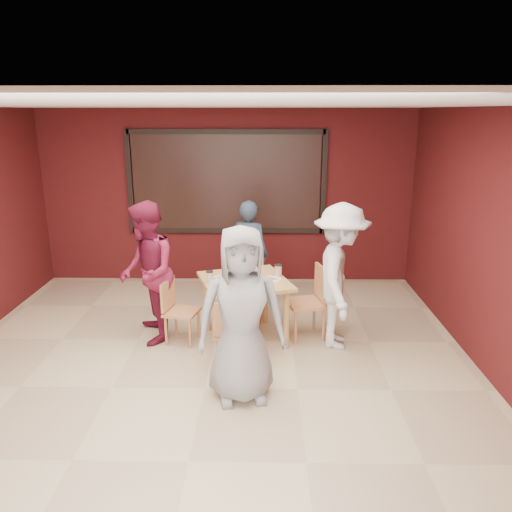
{
  "coord_description": "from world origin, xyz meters",
  "views": [
    {
      "loc": [
        0.61,
        -4.54,
        2.75
      ],
      "look_at": [
        0.51,
        1.18,
        1.08
      ],
      "focal_mm": 35.0,
      "sensor_mm": 36.0,
      "label": 1
    }
  ],
  "objects_px": {
    "chair_right": "(312,298)",
    "diner_front": "(241,315)",
    "chair_left": "(177,307)",
    "diner_back": "(249,254)",
    "diner_right": "(340,277)",
    "chair_front": "(233,330)",
    "chair_back": "(248,281)",
    "diner_left": "(147,273)",
    "dining_table": "(245,287)"
  },
  "relations": [
    {
      "from": "chair_right",
      "to": "diner_front",
      "type": "xyz_separation_m",
      "value": [
        -0.81,
        -1.4,
        0.36
      ]
    },
    {
      "from": "chair_left",
      "to": "chair_right",
      "type": "bearing_deg",
      "value": 5.43
    },
    {
      "from": "diner_front",
      "to": "chair_right",
      "type": "bearing_deg",
      "value": 50.48
    },
    {
      "from": "diner_back",
      "to": "diner_right",
      "type": "bearing_deg",
      "value": 149.71
    },
    {
      "from": "chair_front",
      "to": "chair_back",
      "type": "height_order",
      "value": "chair_back"
    },
    {
      "from": "chair_back",
      "to": "chair_left",
      "type": "relative_size",
      "value": 1.15
    },
    {
      "from": "diner_front",
      "to": "diner_right",
      "type": "relative_size",
      "value": 1.0
    },
    {
      "from": "chair_front",
      "to": "diner_front",
      "type": "height_order",
      "value": "diner_front"
    },
    {
      "from": "chair_left",
      "to": "diner_left",
      "type": "bearing_deg",
      "value": 172.32
    },
    {
      "from": "diner_front",
      "to": "diner_back",
      "type": "relative_size",
      "value": 1.12
    },
    {
      "from": "chair_left",
      "to": "diner_left",
      "type": "height_order",
      "value": "diner_left"
    },
    {
      "from": "chair_front",
      "to": "chair_left",
      "type": "height_order",
      "value": "chair_front"
    },
    {
      "from": "diner_back",
      "to": "chair_right",
      "type": "bearing_deg",
      "value": 146.12
    },
    {
      "from": "dining_table",
      "to": "diner_left",
      "type": "xyz_separation_m",
      "value": [
        -1.18,
        -0.02,
        0.18
      ]
    },
    {
      "from": "dining_table",
      "to": "diner_left",
      "type": "bearing_deg",
      "value": -179.06
    },
    {
      "from": "chair_back",
      "to": "dining_table",
      "type": "bearing_deg",
      "value": -91.18
    },
    {
      "from": "chair_front",
      "to": "diner_right",
      "type": "relative_size",
      "value": 0.47
    },
    {
      "from": "dining_table",
      "to": "diner_left",
      "type": "height_order",
      "value": "diner_left"
    },
    {
      "from": "chair_back",
      "to": "chair_left",
      "type": "bearing_deg",
      "value": -137.15
    },
    {
      "from": "diner_left",
      "to": "diner_right",
      "type": "distance_m",
      "value": 2.32
    },
    {
      "from": "chair_front",
      "to": "diner_back",
      "type": "height_order",
      "value": "diner_back"
    },
    {
      "from": "chair_left",
      "to": "diner_front",
      "type": "height_order",
      "value": "diner_front"
    },
    {
      "from": "chair_left",
      "to": "chair_right",
      "type": "relative_size",
      "value": 0.86
    },
    {
      "from": "chair_left",
      "to": "diner_right",
      "type": "xyz_separation_m",
      "value": [
        1.97,
        -0.06,
        0.43
      ]
    },
    {
      "from": "chair_back",
      "to": "diner_right",
      "type": "xyz_separation_m",
      "value": [
        1.12,
        -0.85,
        0.36
      ]
    },
    {
      "from": "chair_back",
      "to": "chair_left",
      "type": "distance_m",
      "value": 1.16
    },
    {
      "from": "diner_back",
      "to": "chair_back",
      "type": "bearing_deg",
      "value": 108.5
    },
    {
      "from": "chair_front",
      "to": "chair_right",
      "type": "relative_size",
      "value": 0.89
    },
    {
      "from": "diner_left",
      "to": "chair_front",
      "type": "bearing_deg",
      "value": 40.56
    },
    {
      "from": "chair_right",
      "to": "diner_left",
      "type": "distance_m",
      "value": 2.05
    },
    {
      "from": "dining_table",
      "to": "diner_back",
      "type": "bearing_deg",
      "value": 89.19
    },
    {
      "from": "diner_back",
      "to": "diner_left",
      "type": "relative_size",
      "value": 0.9
    },
    {
      "from": "chair_back",
      "to": "diner_back",
      "type": "height_order",
      "value": "diner_back"
    },
    {
      "from": "diner_back",
      "to": "diner_right",
      "type": "xyz_separation_m",
      "value": [
        1.12,
        -1.28,
        0.09
      ]
    },
    {
      "from": "chair_front",
      "to": "chair_left",
      "type": "distance_m",
      "value": 1.01
    },
    {
      "from": "chair_back",
      "to": "chair_right",
      "type": "xyz_separation_m",
      "value": [
        0.82,
        -0.63,
        0.0
      ]
    },
    {
      "from": "chair_left",
      "to": "chair_right",
      "type": "xyz_separation_m",
      "value": [
        1.66,
        0.16,
        0.07
      ]
    },
    {
      "from": "chair_right",
      "to": "diner_left",
      "type": "height_order",
      "value": "diner_left"
    },
    {
      "from": "dining_table",
      "to": "diner_left",
      "type": "relative_size",
      "value": 0.72
    },
    {
      "from": "chair_front",
      "to": "diner_left",
      "type": "relative_size",
      "value": 0.47
    },
    {
      "from": "chair_left",
      "to": "diner_left",
      "type": "distance_m",
      "value": 0.55
    },
    {
      "from": "chair_right",
      "to": "diner_back",
      "type": "bearing_deg",
      "value": 127.41
    },
    {
      "from": "chair_left",
      "to": "dining_table",
      "type": "bearing_deg",
      "value": 4.57
    },
    {
      "from": "diner_front",
      "to": "diner_back",
      "type": "distance_m",
      "value": 2.47
    },
    {
      "from": "diner_left",
      "to": "diner_back",
      "type": "bearing_deg",
      "value": 119.38
    },
    {
      "from": "chair_front",
      "to": "diner_back",
      "type": "xyz_separation_m",
      "value": [
        0.11,
        1.92,
        0.32
      ]
    },
    {
      "from": "chair_back",
      "to": "diner_left",
      "type": "distance_m",
      "value": 1.45
    },
    {
      "from": "dining_table",
      "to": "chair_left",
      "type": "distance_m",
      "value": 0.87
    },
    {
      "from": "chair_front",
      "to": "diner_back",
      "type": "bearing_deg",
      "value": 86.58
    },
    {
      "from": "diner_left",
      "to": "chair_right",
      "type": "bearing_deg",
      "value": 78.04
    }
  ]
}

